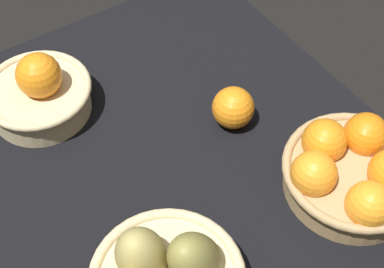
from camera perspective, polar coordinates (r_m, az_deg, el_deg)
market_tray at (r=104.76cm, az=-1.41°, el=-2.10°), size 84.00×72.00×3.00cm
basket_far_right at (r=98.80cm, az=15.58°, el=-3.59°), size 24.17×24.17×10.60cm
basket_near_left at (r=110.11cm, az=-14.84°, el=3.90°), size 19.99×19.99×12.96cm
loose_orange_front_gap at (r=105.21cm, az=3.99°, el=2.69°), size 7.80×7.80×7.80cm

